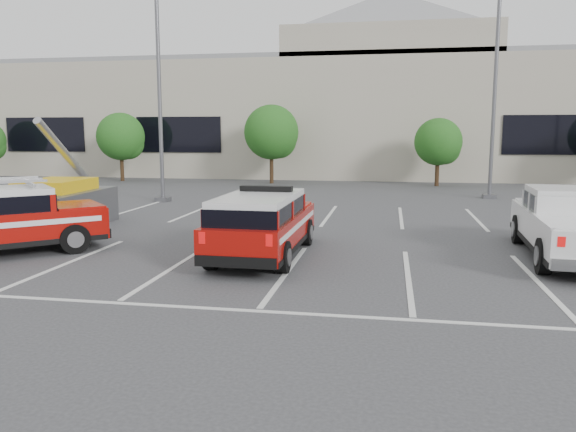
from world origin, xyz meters
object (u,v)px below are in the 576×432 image
(tree_mid_left, at_px, (273,134))
(utility_rig, at_px, (52,206))
(tree_left, at_px, (122,138))
(light_pole_left, at_px, (159,86))
(convention_building, at_px, (364,112))
(light_pole_mid, at_px, (495,88))
(fire_chief_suv, at_px, (263,229))
(tree_mid_right, at_px, (440,143))
(white_pickup, at_px, (568,231))

(tree_mid_left, bearing_deg, utility_rig, -102.31)
(tree_left, xyz_separation_m, light_pole_left, (6.91, -10.05, 2.41))
(tree_left, distance_m, light_pole_left, 12.43)
(convention_building, height_order, tree_mid_left, convention_building)
(convention_building, relative_size, tree_left, 13.58)
(light_pole_mid, relative_size, fire_chief_suv, 2.01)
(convention_building, xyz_separation_m, tree_mid_right, (4.91, -9.82, -2.22))
(light_pole_left, bearing_deg, tree_mid_left, 72.90)
(light_pole_mid, xyz_separation_m, fire_chief_suv, (-7.89, -14.53, -4.46))
(tree_mid_right, relative_size, light_pole_left, 0.39)
(utility_rig, bearing_deg, white_pickup, -9.42)
(tree_left, height_order, light_pole_mid, light_pole_mid)
(tree_mid_left, distance_m, fire_chief_suv, 21.10)
(tree_mid_left, xyz_separation_m, white_pickup, (11.60, -19.36, -2.35))
(convention_building, xyz_separation_m, utility_rig, (-8.91, -27.33, -4.00))
(fire_chief_suv, xyz_separation_m, white_pickup, (7.58, 1.22, -0.03))
(utility_rig, bearing_deg, tree_left, 106.85)
(light_pole_left, height_order, white_pickup, light_pole_left)
(light_pole_left, distance_m, light_pole_mid, 15.52)
(fire_chief_suv, bearing_deg, white_pickup, 10.03)
(tree_left, xyz_separation_m, utility_rig, (6.18, -17.51, -2.05))
(white_pickup, distance_m, utility_rig, 15.53)
(tree_mid_left, height_order, utility_rig, tree_mid_left)
(tree_mid_left, bearing_deg, convention_building, 62.60)
(convention_building, height_order, tree_left, convention_building)
(convention_building, relative_size, tree_mid_left, 12.38)
(white_pickup, xyz_separation_m, utility_rig, (-15.42, 1.85, 0.03))
(tree_left, distance_m, fire_chief_suv, 24.98)
(light_pole_left, bearing_deg, light_pole_mid, 14.93)
(tree_mid_left, bearing_deg, fire_chief_suv, -78.95)
(light_pole_mid, distance_m, white_pickup, 14.06)
(fire_chief_suv, height_order, utility_rig, utility_rig)
(convention_building, distance_m, white_pickup, 30.17)
(tree_mid_left, bearing_deg, tree_mid_right, -0.00)
(light_pole_left, height_order, light_pole_mid, same)
(fire_chief_suv, distance_m, white_pickup, 7.68)
(tree_mid_left, distance_m, light_pole_mid, 13.53)
(tree_left, distance_m, white_pickup, 29.08)
(tree_mid_left, xyz_separation_m, tree_mid_right, (10.00, -0.00, -0.54))
(tree_left, xyz_separation_m, tree_mid_left, (10.00, 0.00, 0.27))
(convention_building, relative_size, light_pole_mid, 5.86)
(tree_left, height_order, tree_mid_right, tree_left)
(convention_building, xyz_separation_m, tree_left, (-15.09, -9.82, -1.95))
(convention_building, distance_m, fire_chief_suv, 30.68)
(convention_building, distance_m, utility_rig, 29.02)
(light_pole_left, xyz_separation_m, light_pole_mid, (15.00, 4.00, 0.00))
(white_pickup, bearing_deg, light_pole_left, 151.24)
(fire_chief_suv, relative_size, utility_rig, 1.16)
(convention_building, bearing_deg, light_pole_left, -112.39)
(light_pole_left, relative_size, light_pole_mid, 1.00)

